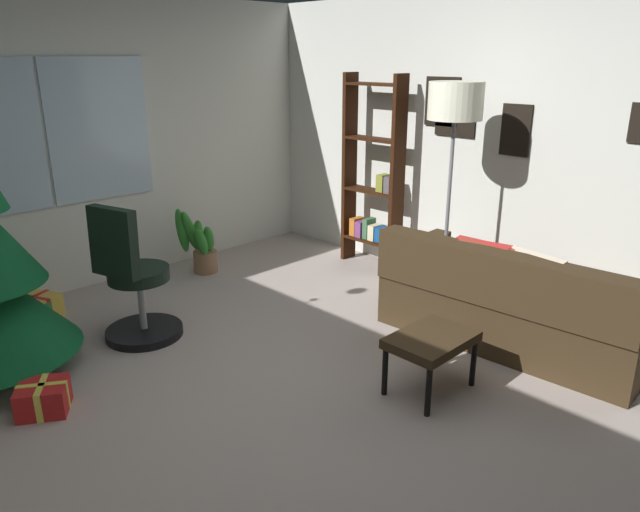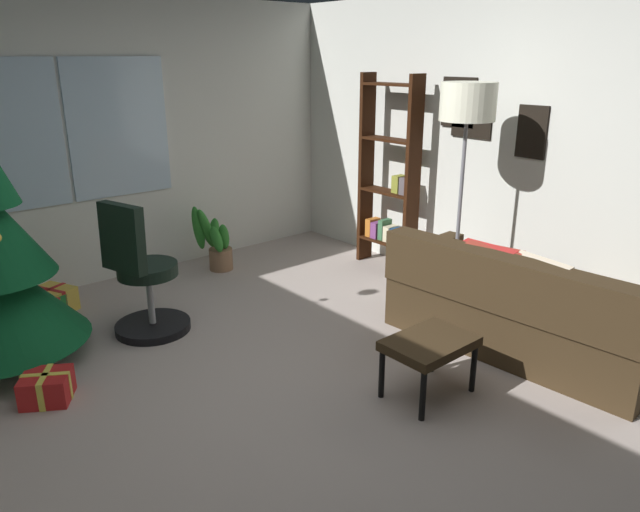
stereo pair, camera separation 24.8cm
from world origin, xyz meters
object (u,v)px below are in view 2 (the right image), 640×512
at_px(couch, 541,311).
at_px(floor_lamp, 467,115).
at_px(gift_box_gold, 51,301).
at_px(office_chair, 143,283).
at_px(bookshelf, 389,185).
at_px(gift_box_red, 47,387).
at_px(gift_box_green, 44,308).
at_px(footstool, 430,347).
at_px(potted_plant, 214,243).

bearing_deg(couch, floor_lamp, 84.08).
relative_size(gift_box_gold, office_chair, 0.40).
xyz_separation_m(couch, bookshelf, (0.44, 1.90, 0.53)).
height_order(office_chair, bookshelf, bookshelf).
distance_m(gift_box_gold, floor_lamp, 3.59).
distance_m(gift_box_red, office_chair, 1.03).
bearing_deg(gift_box_green, floor_lamp, -37.19).
bearing_deg(gift_box_red, gift_box_gold, 71.71).
distance_m(couch, gift_box_green, 3.78).
xyz_separation_m(footstool, floor_lamp, (1.17, 0.71, 1.24)).
bearing_deg(potted_plant, gift_box_gold, -179.11).
relative_size(footstool, potted_plant, 0.84).
height_order(gift_box_red, office_chair, office_chair).
distance_m(gift_box_green, office_chair, 0.98).
bearing_deg(footstool, office_chair, 116.03).
xyz_separation_m(gift_box_red, gift_box_gold, (0.44, 1.33, 0.01)).
distance_m(gift_box_red, potted_plant, 2.42).
relative_size(gift_box_gold, bookshelf, 0.22).
relative_size(floor_lamp, potted_plant, 2.82).
height_order(gift_box_green, potted_plant, potted_plant).
xyz_separation_m(footstool, bookshelf, (1.53, 1.79, 0.49)).
xyz_separation_m(gift_box_red, office_chair, (0.86, 0.47, 0.32)).
bearing_deg(couch, potted_plant, 107.19).
height_order(floor_lamp, potted_plant, floor_lamp).
bearing_deg(office_chair, couch, -45.05).
xyz_separation_m(couch, footstool, (-1.09, 0.11, 0.05)).
bearing_deg(gift_box_gold, potted_plant, 0.89).
distance_m(gift_box_red, bookshelf, 3.43).
distance_m(bookshelf, potted_plant, 1.77).
height_order(couch, gift_box_gold, couch).
distance_m(office_chair, floor_lamp, 2.70).
xyz_separation_m(footstool, potted_plant, (0.19, 2.80, -0.05)).
bearing_deg(gift_box_red, couch, -28.31).
bearing_deg(couch, footstool, 174.18).
distance_m(gift_box_green, potted_plant, 1.64).
relative_size(footstool, floor_lamp, 0.30).
height_order(gift_box_gold, bookshelf, bookshelf).
distance_m(office_chair, bookshelf, 2.50).
bearing_deg(potted_plant, couch, -72.81).
height_order(gift_box_red, gift_box_green, gift_box_green).
xyz_separation_m(footstool, gift_box_gold, (-1.36, 2.78, -0.22)).
height_order(gift_box_gold, potted_plant, potted_plant).
bearing_deg(potted_plant, office_chair, -141.87).
height_order(footstool, gift_box_green, footstool).
relative_size(couch, gift_box_green, 5.35).
bearing_deg(potted_plant, gift_box_red, -145.70).
bearing_deg(gift_box_red, gift_box_green, 73.93).
distance_m(couch, footstool, 1.10).
relative_size(footstool, bookshelf, 0.29).
distance_m(gift_box_gold, office_chair, 1.01).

